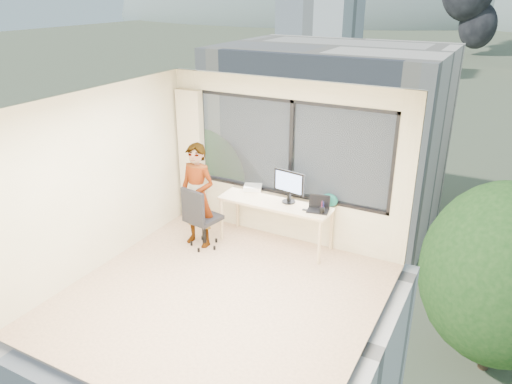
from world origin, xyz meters
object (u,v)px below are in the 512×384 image
Objects in this scene: chair at (203,216)px; handbag at (329,200)px; laptop at (318,205)px; game_console at (253,187)px; person at (197,196)px; desk at (275,223)px; monitor at (289,186)px.

handbag is (1.77, 0.82, 0.33)m from chair.
game_console is at bearing 156.21° from laptop.
person is 0.99m from game_console.
desk is 3.42× the size of monitor.
chair is at bearing -12.41° from person.
chair is 3.98× the size of handbag.
monitor is 1.81× the size of game_console.
desk is at bearing -47.13° from game_console.
person is at bearing -144.84° from monitor.
laptop reaches higher than game_console.
laptop is (1.26, -0.30, 0.07)m from game_console.
chair is 1.80m from laptop.
desk is 6.84× the size of handbag.
chair is (-0.97, -0.60, 0.15)m from desk.
chair is 3.60× the size of game_console.
chair is 0.63× the size of person.
monitor is at bearing 28.06° from person.
desk is at bearing 29.42° from person.
desk is at bearing -157.15° from handbag.
chair is at bearing -148.41° from desk.
monitor reaches higher than laptop.
laptop is at bearing 18.24° from person.
person is 1.44m from monitor.
desk is at bearing 42.23° from chair.
handbag is (1.89, 0.79, 0.01)m from person.
laptop is at bearing -100.70° from handbag.
game_console is (-0.74, 0.20, -0.23)m from monitor.
game_console is (0.54, 0.83, -0.05)m from person.
game_console is 1.11× the size of handbag.
handbag is (1.35, -0.04, 0.07)m from game_console.
game_console is at bearing 58.76° from person.
laptop is (1.68, 0.56, 0.33)m from chair.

